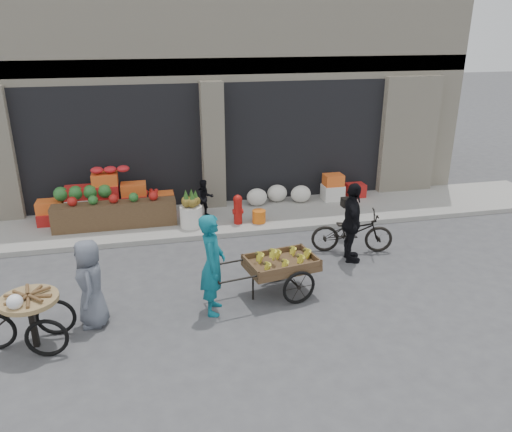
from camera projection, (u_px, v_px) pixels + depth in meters
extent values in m
plane|color=#424244|center=(257.00, 305.00, 8.63)|extent=(80.00, 80.00, 0.00)
cube|color=gray|center=(220.00, 219.00, 12.34)|extent=(18.00, 2.20, 0.12)
cube|color=beige|center=(196.00, 63.00, 14.85)|extent=(14.00, 6.00, 7.00)
cube|color=gray|center=(208.00, 66.00, 12.22)|extent=(14.00, 0.30, 0.40)
cube|color=black|center=(113.00, 143.00, 12.99)|extent=(4.40, 1.60, 3.10)
cube|color=black|center=(295.00, 134.00, 14.01)|extent=(4.40, 1.60, 3.10)
cube|color=beige|center=(212.00, 145.00, 12.73)|extent=(0.55, 0.80, 3.22)
cube|color=brown|center=(115.00, 215.00, 11.57)|extent=(2.80, 0.45, 0.60)
sphere|color=#1E5923|center=(83.00, 192.00, 11.72)|extent=(0.34, 0.34, 0.34)
cylinder|color=silver|center=(191.00, 216.00, 11.62)|extent=(0.52, 0.52, 0.50)
cylinder|color=#A5140F|center=(238.00, 212.00, 11.80)|extent=(0.20, 0.20, 0.56)
sphere|color=#A5140F|center=(238.00, 199.00, 11.68)|extent=(0.22, 0.22, 0.22)
cylinder|color=orange|center=(259.00, 216.00, 11.90)|extent=(0.32, 0.32, 0.30)
ellipsoid|color=silver|center=(279.00, 196.00, 13.14)|extent=(1.70, 0.60, 0.44)
imported|color=black|center=(205.00, 198.00, 12.18)|extent=(0.51, 0.43, 0.93)
cube|color=brown|center=(281.00, 265.00, 8.82)|extent=(1.35, 1.00, 0.11)
torus|color=black|center=(299.00, 288.00, 8.59)|extent=(0.62, 0.16, 0.62)
torus|color=black|center=(277.00, 267.00, 9.34)|extent=(0.62, 0.16, 0.62)
cylinder|color=black|center=(253.00, 286.00, 8.74)|extent=(0.04, 0.04, 0.51)
imported|color=#0F6475|center=(213.00, 264.00, 8.16)|extent=(0.54, 0.71, 1.74)
cylinder|color=#9E7F51|center=(29.00, 300.00, 7.25)|extent=(0.91, 0.91, 0.07)
cube|color=black|center=(33.00, 323.00, 7.39)|extent=(0.09, 0.09, 0.80)
torus|color=black|center=(47.00, 338.00, 7.20)|extent=(0.62, 0.11, 0.62)
torus|color=black|center=(56.00, 317.00, 7.72)|extent=(0.62, 0.11, 0.62)
imported|color=slate|center=(91.00, 283.00, 7.85)|extent=(0.50, 0.73, 1.47)
imported|color=black|center=(352.00, 232.00, 10.54)|extent=(1.81, 1.00, 0.90)
imported|color=black|center=(352.00, 223.00, 10.00)|extent=(0.63, 1.04, 1.65)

